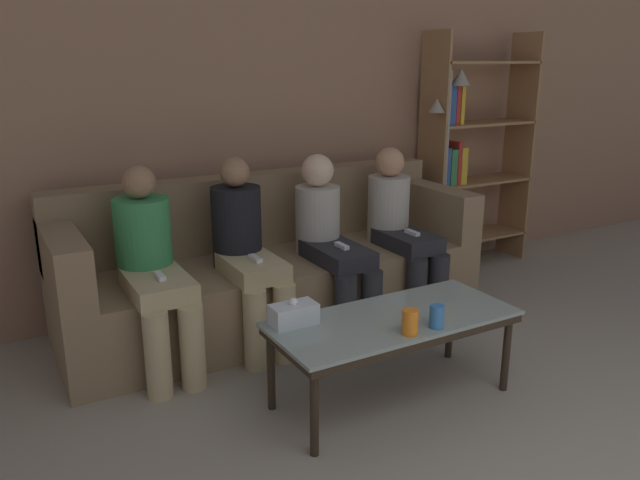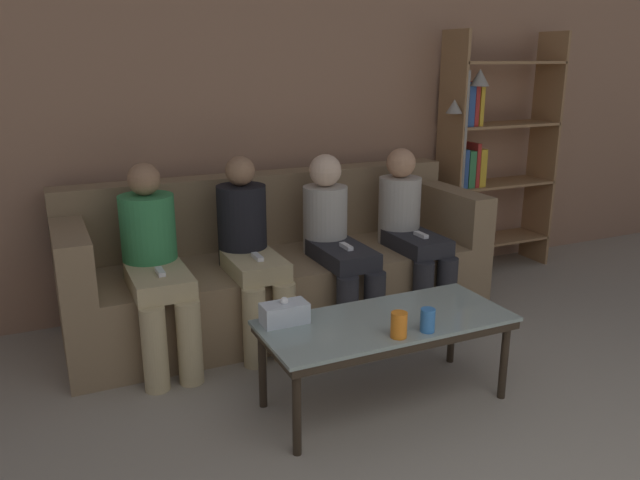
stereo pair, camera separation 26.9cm
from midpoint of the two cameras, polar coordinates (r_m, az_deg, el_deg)
The scene contains 12 objects.
wall_back at distance 4.31m, azimuth -4.63°, elevation 11.44°, with size 12.00×0.06×2.60m.
couch at distance 4.05m, azimuth -1.83°, elevation -2.75°, with size 2.67×0.86×0.93m.
coffee_table at distance 3.08m, azimuth 8.57°, elevation -7.93°, with size 1.23×0.53×0.45m.
cup_near_left at distance 2.95m, azimuth 12.42°, elevation -7.21°, with size 0.07×0.07×0.11m.
cup_near_right at distance 2.86m, azimuth 9.93°, elevation -7.70°, with size 0.08×0.08×0.12m.
tissue_box at distance 2.97m, azimuth -0.66°, elevation -6.73°, with size 0.22×0.12×0.13m.
bookshelf at distance 5.11m, azimuth 16.40°, elevation 7.20°, with size 0.96×0.32×1.86m.
standing_lamp at distance 4.79m, azimuth 14.70°, elevation 7.50°, with size 0.31×0.26×1.59m.
seated_person_left_end at distance 3.51m, azimuth -12.80°, elevation -1.82°, with size 0.31×0.70×1.11m.
seated_person_mid_left at distance 3.66m, azimuth -4.37°, elevation -0.73°, with size 0.31×0.65×1.11m.
seated_person_mid_right at distance 3.86m, azimuth 3.45°, elevation 0.03°, with size 0.31×0.70×1.09m.
seated_person_right_end at distance 4.15m, azimuth 10.08°, elevation 0.99°, with size 0.31×0.65×1.09m.
Camera 2 is at (-1.37, -0.23, 1.66)m, focal length 35.00 mm.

